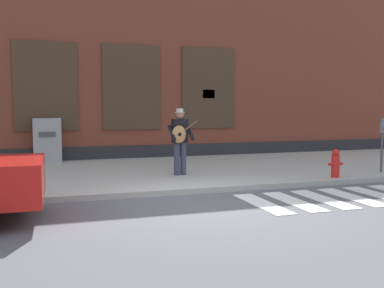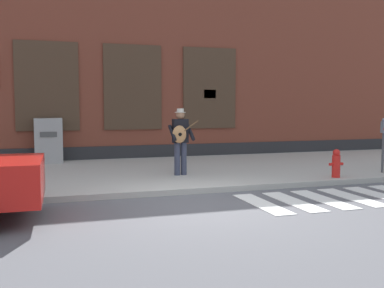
# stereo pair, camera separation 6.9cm
# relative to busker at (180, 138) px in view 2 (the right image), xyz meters

# --- Properties ---
(ground_plane) EXTENTS (160.00, 160.00, 0.00)m
(ground_plane) POSITION_rel_busker_xyz_m (-0.46, -2.94, -1.08)
(ground_plane) COLOR #56565B
(sidewalk) EXTENTS (28.00, 5.95, 0.13)m
(sidewalk) POSITION_rel_busker_xyz_m (-0.46, 1.11, -1.02)
(sidewalk) COLOR #ADAAA3
(sidewalk) RESTS_ON ground
(building_backdrop) EXTENTS (28.00, 4.06, 7.26)m
(building_backdrop) POSITION_rel_busker_xyz_m (-0.46, 6.08, 2.54)
(building_backdrop) COLOR brown
(building_backdrop) RESTS_ON ground
(crosswalk) EXTENTS (5.20, 1.90, 0.01)m
(crosswalk) POSITION_rel_busker_xyz_m (3.10, -3.17, -1.08)
(crosswalk) COLOR silver
(crosswalk) RESTS_ON ground
(busker) EXTENTS (0.71, 0.52, 1.69)m
(busker) POSITION_rel_busker_xyz_m (0.00, 0.00, 0.00)
(busker) COLOR #33384C
(busker) RESTS_ON sidewalk
(parking_meter) EXTENTS (0.13, 0.11, 1.44)m
(parking_meter) POSITION_rel_busker_xyz_m (5.20, -1.19, -0.01)
(parking_meter) COLOR #47474C
(parking_meter) RESTS_ON sidewalk
(utility_box) EXTENTS (0.82, 0.61, 1.37)m
(utility_box) POSITION_rel_busker_xyz_m (-3.18, 3.63, -0.27)
(utility_box) COLOR #9E9E9E
(utility_box) RESTS_ON sidewalk
(fire_hydrant) EXTENTS (0.38, 0.20, 0.70)m
(fire_hydrant) POSITION_rel_busker_xyz_m (3.54, -1.52, -0.61)
(fire_hydrant) COLOR red
(fire_hydrant) RESTS_ON sidewalk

